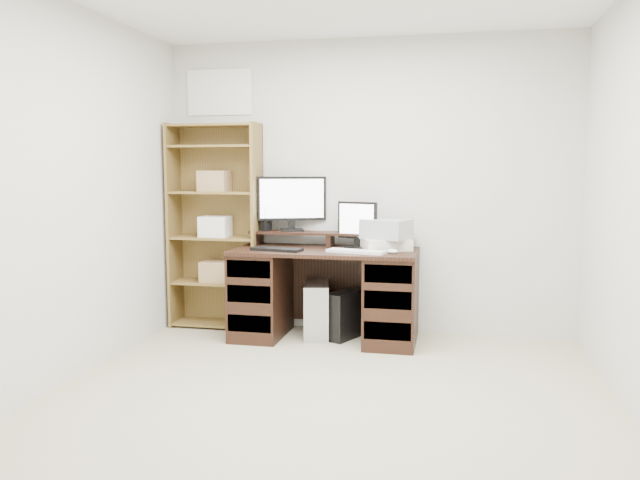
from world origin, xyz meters
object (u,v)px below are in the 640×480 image
(tower_silver, at_px, (316,310))
(tower_black, at_px, (345,315))
(monitor_wide, at_px, (292,201))
(printer, at_px, (386,244))
(monitor_small, at_px, (357,223))
(bookshelf, at_px, (216,224))
(desk, at_px, (325,292))

(tower_silver, bearing_deg, tower_black, -12.11)
(tower_black, bearing_deg, tower_silver, -156.22)
(monitor_wide, height_order, printer, monitor_wide)
(monitor_wide, bearing_deg, tower_black, -41.30)
(monitor_small, xyz_separation_m, tower_silver, (-0.33, -0.07, -0.73))
(monitor_small, xyz_separation_m, tower_black, (-0.08, -0.07, -0.76))
(printer, bearing_deg, tower_black, 158.55)
(monitor_wide, relative_size, tower_silver, 1.25)
(printer, distance_m, tower_silver, 0.81)
(monitor_wide, relative_size, monitor_small, 1.48)
(monitor_wide, relative_size, tower_black, 1.33)
(printer, distance_m, bookshelf, 1.53)
(desk, xyz_separation_m, monitor_wide, (-0.35, 0.25, 0.74))
(printer, xyz_separation_m, tower_silver, (-0.58, -0.01, -0.57))
(desk, distance_m, monitor_wide, 0.86)
(desk, distance_m, monitor_small, 0.63)
(desk, bearing_deg, bookshelf, 168.33)
(tower_silver, height_order, bookshelf, bookshelf)
(tower_silver, bearing_deg, monitor_wide, 131.98)
(monitor_wide, bearing_deg, tower_silver, -56.75)
(monitor_small, relative_size, tower_silver, 0.85)
(monitor_wide, distance_m, bookshelf, 0.72)
(tower_silver, relative_size, tower_black, 1.06)
(monitor_wide, xyz_separation_m, tower_silver, (0.26, -0.19, -0.91))
(monitor_small, bearing_deg, tower_silver, -148.63)
(monitor_wide, bearing_deg, bookshelf, 162.88)
(desk, height_order, monitor_small, monitor_small)
(printer, relative_size, tower_silver, 0.81)
(monitor_wide, xyz_separation_m, monitor_small, (0.59, -0.12, -0.17))
(tower_black, bearing_deg, monitor_wide, -176.68)
(monitor_wide, xyz_separation_m, printer, (0.84, -0.18, -0.34))
(tower_black, bearing_deg, desk, -135.84)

